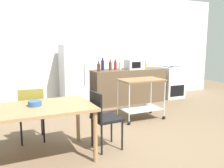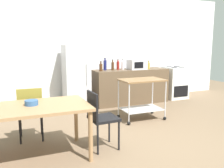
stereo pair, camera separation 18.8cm
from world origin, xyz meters
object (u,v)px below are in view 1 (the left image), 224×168
object	(u,v)px
dining_table	(36,113)
chair_black	(103,116)
chair_olive	(31,111)
bottle_soda	(99,67)
fruit_bowl	(35,103)
stove_oven	(171,82)
bottle_vinegar	(103,65)
kitchen_cart	(141,92)
microwave	(134,64)
refrigerator	(74,77)
bottle_hot_sauce	(120,65)
bottle_sesame_oil	(146,66)
bottle_wine	(110,66)
bottle_soy_sauce	(115,65)

from	to	relation	value
dining_table	chair_black	world-z (taller)	chair_black
chair_olive	bottle_soda	world-z (taller)	bottle_soda
chair_black	fruit_bowl	size ratio (longest dim) A/B	4.93
fruit_bowl	stove_oven	bearing A→B (deg)	29.23
dining_table	bottle_vinegar	world-z (taller)	bottle_vinegar
kitchen_cart	microwave	world-z (taller)	microwave
chair_olive	stove_oven	size ratio (longest dim) A/B	0.97
microwave	bottle_vinegar	bearing A→B (deg)	170.05
refrigerator	chair_olive	bearing A→B (deg)	-124.51
kitchen_cart	fruit_bowl	xyz separation A→B (m)	(-2.25, -0.92, 0.21)
kitchen_cart	bottle_hot_sauce	bearing A→B (deg)	80.84
bottle_soda	microwave	size ratio (longest dim) A/B	0.54
bottle_vinegar	bottle_sesame_oil	world-z (taller)	bottle_vinegar
bottle_hot_sauce	fruit_bowl	bearing A→B (deg)	-136.51
refrigerator	bottle_wine	size ratio (longest dim) A/B	5.70
chair_black	bottle_vinegar	bearing A→B (deg)	-25.91
microwave	bottle_wine	bearing A→B (deg)	171.64
dining_table	bottle_hot_sauce	size ratio (longest dim) A/B	5.42
bottle_wine	microwave	distance (m)	0.66
chair_black	bottle_wine	world-z (taller)	bottle_wine
chair_black	chair_olive	xyz separation A→B (m)	(-0.93, 0.74, 0.00)
bottle_hot_sauce	microwave	xyz separation A→B (m)	(0.35, -0.13, 0.02)
bottle_vinegar	bottle_sesame_oil	distance (m)	1.21
bottle_soda	bottle_sesame_oil	size ratio (longest dim) A/B	1.12
bottle_vinegar	fruit_bowl	bearing A→B (deg)	-130.01
kitchen_cart	fruit_bowl	bearing A→B (deg)	-157.70
bottle_vinegar	refrigerator	bearing A→B (deg)	178.22
stove_oven	fruit_bowl	size ratio (longest dim) A/B	5.09
microwave	bottle_sesame_oil	bearing A→B (deg)	0.90
bottle_wine	chair_olive	bearing A→B (deg)	-141.90
chair_black	bottle_vinegar	xyz separation A→B (m)	(1.04, 2.49, 0.52)
bottle_vinegar	microwave	world-z (taller)	bottle_vinegar
stove_oven	bottle_wine	world-z (taller)	bottle_wine
chair_olive	bottle_soda	xyz separation A→B (m)	(1.80, 1.58, 0.48)
chair_olive	kitchen_cart	bearing A→B (deg)	-168.72
dining_table	kitchen_cart	xyz separation A→B (m)	(2.24, 0.98, -0.10)
bottle_vinegar	microwave	distance (m)	0.86
bottle_wine	bottle_sesame_oil	distance (m)	1.02
dining_table	fruit_bowl	bearing A→B (deg)	97.31
bottle_soda	chair_olive	bearing A→B (deg)	-138.71
dining_table	bottle_wine	world-z (taller)	bottle_wine
refrigerator	bottle_wine	distance (m)	0.98
bottle_soy_sauce	microwave	world-z (taller)	bottle_soy_sauce
refrigerator	microwave	bearing A→B (deg)	-6.13
bottle_soda	bottle_vinegar	size ratio (longest dim) A/B	0.78
bottle_soy_sauce	refrigerator	bearing A→B (deg)	178.38
bottle_soda	bottle_soy_sauce	bearing A→B (deg)	16.90
stove_oven	microwave	xyz separation A→B (m)	(-1.30, -0.09, 0.58)
chair_black	fruit_bowl	bearing A→B (deg)	79.66
refrigerator	bottle_soda	distance (m)	0.65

